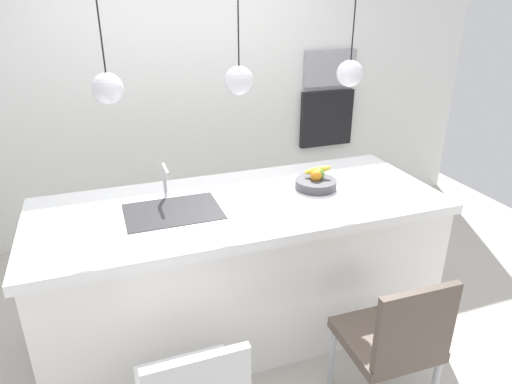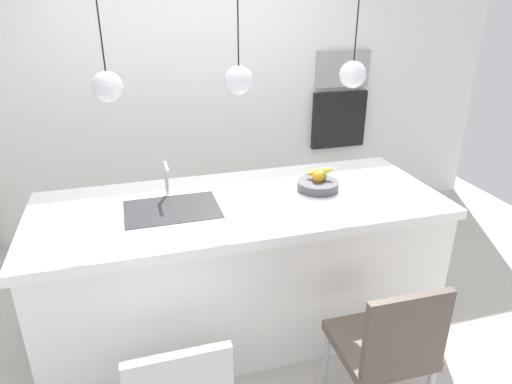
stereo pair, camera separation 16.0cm
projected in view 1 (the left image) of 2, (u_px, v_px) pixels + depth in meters
floor at (243, 322)px, 3.22m from camera, size 6.60×6.60×0.00m
back_wall at (184, 93)px, 4.12m from camera, size 6.00×0.10×2.60m
kitchen_island at (242, 265)px, 3.03m from camera, size 2.54×1.01×0.94m
sink_basin at (173, 212)px, 2.71m from camera, size 0.56×0.40×0.02m
faucet at (165, 177)px, 2.84m from camera, size 0.02×0.17×0.22m
fruit_bowl at (316, 182)px, 3.02m from camera, size 0.27×0.27×0.15m
microwave at (329, 68)px, 4.44m from camera, size 0.54×0.08×0.34m
oven at (326, 118)px, 4.64m from camera, size 0.56×0.08×0.56m
chair_middle at (394, 339)px, 2.34m from camera, size 0.46×0.46×0.89m
pendant_light_left at (108, 88)px, 2.33m from camera, size 0.16×0.16×0.76m
pendant_light_center at (239, 80)px, 2.54m from camera, size 0.16×0.16×0.76m
pendant_light_right at (350, 73)px, 2.76m from camera, size 0.16×0.16×0.76m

